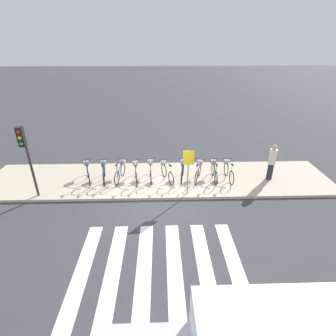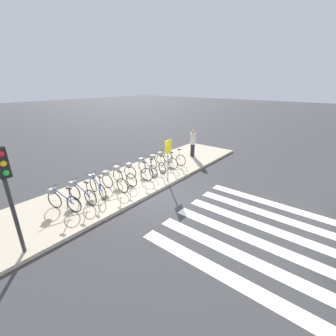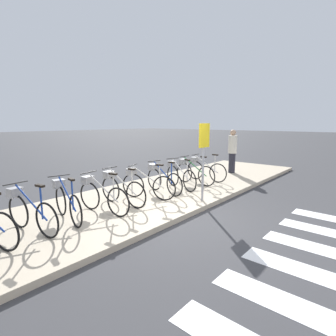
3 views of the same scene
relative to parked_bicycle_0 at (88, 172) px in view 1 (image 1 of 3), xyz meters
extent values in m
plane|color=#38383A|center=(3.31, -1.65, -0.55)|extent=(120.00, 120.00, 0.00)
cube|color=#B7A88E|center=(3.31, 0.06, -0.49)|extent=(16.10, 3.42, 0.12)
torus|color=black|center=(0.17, -0.52, -0.10)|extent=(0.24, 0.63, 0.65)
torus|color=black|center=(-0.11, 0.33, -0.10)|extent=(0.24, 0.63, 0.65)
cylinder|color=navy|center=(0.03, -0.09, 0.16)|extent=(0.32, 0.88, 0.55)
cylinder|color=navy|center=(0.13, -0.40, 0.20)|extent=(0.04, 0.04, 0.59)
cube|color=black|center=(0.13, -0.40, 0.51)|extent=(0.13, 0.21, 0.04)
cylinder|color=#262626|center=(-0.11, 0.33, 0.46)|extent=(0.44, 0.17, 0.02)
cube|color=gray|center=(-0.13, 0.38, 0.27)|extent=(0.29, 0.27, 0.18)
torus|color=black|center=(0.83, -0.54, -0.10)|extent=(0.14, 0.65, 0.65)
torus|color=black|center=(0.69, 0.34, -0.10)|extent=(0.14, 0.65, 0.65)
cylinder|color=navy|center=(0.76, -0.10, 0.16)|extent=(0.17, 0.91, 0.55)
cylinder|color=navy|center=(0.81, -0.42, 0.20)|extent=(0.04, 0.04, 0.59)
cube|color=black|center=(0.81, -0.42, 0.51)|extent=(0.10, 0.21, 0.04)
cylinder|color=#262626|center=(0.69, 0.34, 0.46)|extent=(0.46, 0.10, 0.02)
cube|color=gray|center=(0.68, 0.39, 0.27)|extent=(0.27, 0.23, 0.18)
torus|color=black|center=(1.41, -0.49, -0.10)|extent=(0.15, 0.65, 0.65)
torus|color=black|center=(1.57, 0.39, -0.10)|extent=(0.15, 0.65, 0.65)
cylinder|color=navy|center=(1.49, -0.05, 0.16)|extent=(0.19, 0.90, 0.55)
cylinder|color=navy|center=(1.43, -0.37, 0.20)|extent=(0.04, 0.04, 0.59)
cube|color=black|center=(1.43, -0.37, 0.51)|extent=(0.10, 0.21, 0.04)
cylinder|color=#262626|center=(1.57, 0.39, 0.46)|extent=(0.46, 0.11, 0.02)
cube|color=gray|center=(1.58, 0.44, 0.27)|extent=(0.27, 0.24, 0.18)
torus|color=black|center=(2.31, -0.65, -0.10)|extent=(0.12, 0.65, 0.65)
torus|color=black|center=(2.19, 0.24, -0.10)|extent=(0.12, 0.65, 0.65)
cylinder|color=beige|center=(2.25, -0.21, 0.16)|extent=(0.15, 0.91, 0.55)
cylinder|color=beige|center=(2.29, -0.53, 0.20)|extent=(0.04, 0.04, 0.59)
cube|color=black|center=(2.29, -0.53, 0.51)|extent=(0.10, 0.21, 0.04)
cylinder|color=#262626|center=(2.19, 0.24, 0.46)|extent=(0.46, 0.08, 0.02)
cube|color=gray|center=(2.18, 0.29, 0.27)|extent=(0.26, 0.23, 0.18)
torus|color=black|center=(2.94, -0.52, -0.10)|extent=(0.07, 0.66, 0.65)
torus|color=black|center=(2.89, 0.37, -0.10)|extent=(0.07, 0.66, 0.65)
cylinder|color=beige|center=(2.91, -0.08, 0.16)|extent=(0.08, 0.91, 0.55)
cylinder|color=beige|center=(2.93, -0.40, 0.20)|extent=(0.03, 0.03, 0.59)
cube|color=black|center=(2.93, -0.40, 0.51)|extent=(0.08, 0.20, 0.04)
cylinder|color=#262626|center=(2.89, 0.37, 0.46)|extent=(0.46, 0.05, 0.02)
cube|color=gray|center=(2.88, 0.42, 0.27)|extent=(0.25, 0.21, 0.18)
torus|color=black|center=(3.84, -0.61, -0.10)|extent=(0.26, 0.63, 0.65)
torus|color=black|center=(3.54, 0.24, -0.10)|extent=(0.26, 0.63, 0.65)
cylinder|color=beige|center=(3.69, -0.19, 0.16)|extent=(0.34, 0.87, 0.55)
cylinder|color=beige|center=(3.80, -0.49, 0.20)|extent=(0.04, 0.04, 0.59)
cube|color=black|center=(3.80, -0.49, 0.51)|extent=(0.13, 0.21, 0.04)
cylinder|color=#262626|center=(3.54, 0.24, 0.46)|extent=(0.44, 0.18, 0.02)
cube|color=gray|center=(3.52, 0.28, 0.27)|extent=(0.29, 0.27, 0.18)
torus|color=black|center=(4.32, -0.57, -0.10)|extent=(0.14, 0.65, 0.65)
torus|color=black|center=(4.45, 0.32, -0.10)|extent=(0.14, 0.65, 0.65)
cylinder|color=navy|center=(4.38, -0.12, 0.16)|extent=(0.17, 0.91, 0.55)
cylinder|color=navy|center=(4.33, -0.45, 0.20)|extent=(0.04, 0.04, 0.59)
cube|color=black|center=(4.33, -0.45, 0.51)|extent=(0.10, 0.21, 0.04)
cylinder|color=#262626|center=(4.45, 0.32, 0.46)|extent=(0.46, 0.09, 0.02)
cube|color=gray|center=(4.46, 0.37, 0.27)|extent=(0.27, 0.23, 0.18)
torus|color=black|center=(4.97, -0.60, -0.10)|extent=(0.23, 0.64, 0.65)
torus|color=black|center=(5.24, 0.25, -0.10)|extent=(0.23, 0.64, 0.65)
cylinder|color=silver|center=(5.10, -0.18, 0.16)|extent=(0.30, 0.88, 0.55)
cylinder|color=silver|center=(5.00, -0.49, 0.20)|extent=(0.04, 0.04, 0.59)
cube|color=black|center=(5.00, -0.49, 0.51)|extent=(0.13, 0.21, 0.04)
cylinder|color=#262626|center=(5.24, 0.25, 0.46)|extent=(0.45, 0.16, 0.02)
cube|color=gray|center=(5.25, 0.30, 0.27)|extent=(0.29, 0.26, 0.18)
torus|color=black|center=(5.86, -0.61, -0.10)|extent=(0.06, 0.66, 0.65)
torus|color=black|center=(5.89, 0.28, -0.10)|extent=(0.06, 0.66, 0.65)
cylinder|color=#267238|center=(5.87, -0.17, 0.16)|extent=(0.06, 0.91, 0.55)
cylinder|color=#267238|center=(5.86, -0.49, 0.20)|extent=(0.03, 0.03, 0.59)
cube|color=black|center=(5.86, -0.49, 0.51)|extent=(0.08, 0.20, 0.04)
cylinder|color=#262626|center=(5.89, 0.28, 0.46)|extent=(0.46, 0.04, 0.02)
cube|color=gray|center=(5.89, 0.33, 0.27)|extent=(0.25, 0.21, 0.18)
torus|color=black|center=(6.57, -0.62, -0.10)|extent=(0.07, 0.66, 0.65)
torus|color=black|center=(6.53, 0.28, -0.10)|extent=(0.07, 0.66, 0.65)
cylinder|color=silver|center=(6.55, -0.17, 0.16)|extent=(0.07, 0.91, 0.55)
cylinder|color=silver|center=(6.56, -0.49, 0.20)|extent=(0.03, 0.03, 0.59)
cube|color=black|center=(6.56, -0.49, 0.51)|extent=(0.08, 0.20, 0.04)
cylinder|color=#262626|center=(6.53, 0.28, 0.46)|extent=(0.46, 0.04, 0.02)
cube|color=gray|center=(6.53, 0.33, 0.27)|extent=(0.25, 0.21, 0.18)
cylinder|color=#23232D|center=(8.49, -0.15, -0.03)|extent=(0.26, 0.26, 0.79)
cylinder|color=beige|center=(8.49, -0.15, 0.72)|extent=(0.34, 0.34, 0.70)
sphere|color=tan|center=(8.49, -0.15, 1.18)|extent=(0.23, 0.23, 0.23)
cylinder|color=#2D2D2D|center=(-1.80, -1.30, 1.10)|extent=(0.10, 0.10, 3.05)
cube|color=black|center=(-1.80, -1.48, 2.25)|extent=(0.24, 0.20, 0.75)
sphere|color=red|center=(-1.80, -1.58, 2.47)|extent=(0.14, 0.14, 0.14)
sphere|color=gold|center=(-1.80, -1.58, 2.24)|extent=(0.14, 0.14, 0.14)
sphere|color=green|center=(-1.80, -1.58, 2.01)|extent=(0.14, 0.14, 0.14)
cylinder|color=#99999E|center=(4.50, -1.35, 0.57)|extent=(0.06, 0.06, 1.99)
cube|color=yellow|center=(4.50, -1.37, 1.26)|extent=(0.44, 0.03, 0.60)
camera|label=1|loc=(3.40, -10.88, 5.53)|focal=28.00mm
camera|label=2|loc=(-3.19, -7.60, 3.99)|focal=24.00mm
camera|label=3|loc=(-1.09, -4.97, 1.60)|focal=28.00mm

